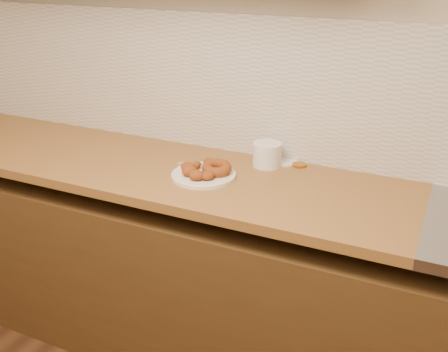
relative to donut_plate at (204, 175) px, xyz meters
The scene contains 11 objects.
wall_back 0.65m from the donut_plate, 44.89° to the left, with size 4.00×0.02×2.70m, color tan.
base_cabinet 0.62m from the donut_plate, ahead, with size 3.60×0.60×0.77m, color #4A3216.
butcher_block 0.31m from the donut_plate, behind, with size 2.30×0.62×0.04m, color olive.
backsplash 0.56m from the donut_plate, 43.86° to the left, with size 3.60×0.02×0.60m, color beige.
donut_plate is the anchor object (origin of this frame).
ring_donut 0.06m from the donut_plate, 33.19° to the left, with size 0.12×0.12×0.04m, color maroon.
fried_dough_chunks 0.04m from the donut_plate, 135.03° to the right, with size 0.17×0.21×0.04m.
plastic_tub 0.29m from the donut_plate, 49.83° to the left, with size 0.12×0.12×0.10m, color white.
tub_lid 0.37m from the donut_plate, 51.18° to the left, with size 0.12×0.12×0.01m, color white.
brass_jar_lid 0.42m from the donut_plate, 41.08° to the left, with size 0.06×0.06×0.01m, color #B97625.
wooden_utensil 0.10m from the donut_plate, 123.25° to the left, with size 0.20×0.02×0.02m, color #AD8351.
Camera 1 is at (0.55, -0.05, 1.73)m, focal length 42.00 mm.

